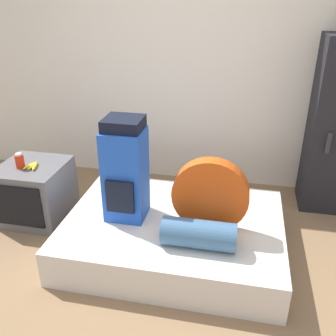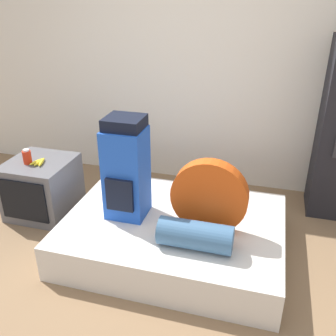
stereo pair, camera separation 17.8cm
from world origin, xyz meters
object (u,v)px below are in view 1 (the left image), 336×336
backpack (125,171)px  tent_bag (210,195)px  television (35,191)px  sleeping_roll (199,234)px  canister (20,161)px

backpack → tent_bag: bearing=-3.5°
backpack → television: (-0.98, 0.25, -0.43)m
sleeping_roll → television: (-1.60, 0.54, -0.14)m
sleeping_roll → television: 1.69m
tent_bag → canister: tent_bag is taller
backpack → television: 1.10m
backpack → sleeping_roll: (0.62, -0.29, -0.30)m
backpack → tent_bag: 0.68m
backpack → sleeping_roll: 0.75m
sleeping_roll → television: bearing=161.3°
television → canister: (-0.06, -0.06, 0.33)m
backpack → tent_bag: (0.67, -0.04, -0.11)m
television → canister: bearing=-136.2°
backpack → canister: 1.06m
tent_bag → television: size_ratio=0.96×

